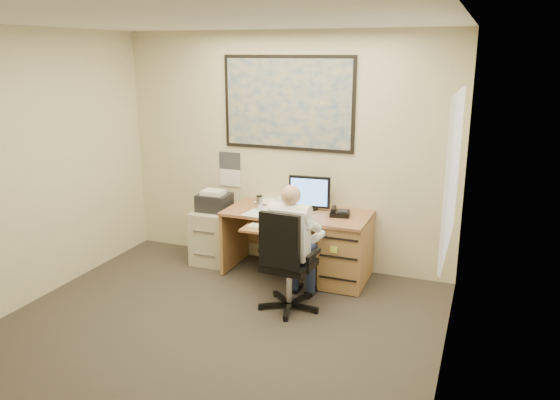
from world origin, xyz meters
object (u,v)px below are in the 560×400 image
at_px(filing_cabinet, 215,231).
at_px(person, 291,248).
at_px(desk, 326,241).
at_px(office_chair, 288,281).

xyz_separation_m(filing_cabinet, person, (1.27, -0.83, 0.24)).
relative_size(desk, person, 1.28).
bearing_deg(filing_cabinet, office_chair, -36.71).
xyz_separation_m(filing_cabinet, office_chair, (1.27, -0.91, -0.08)).
distance_m(filing_cabinet, office_chair, 1.57).
bearing_deg(filing_cabinet, desk, -2.43).
xyz_separation_m(desk, person, (-0.13, -0.80, 0.18)).
relative_size(desk, office_chair, 1.54).
height_order(desk, filing_cabinet, desk).
bearing_deg(person, desk, 82.97).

